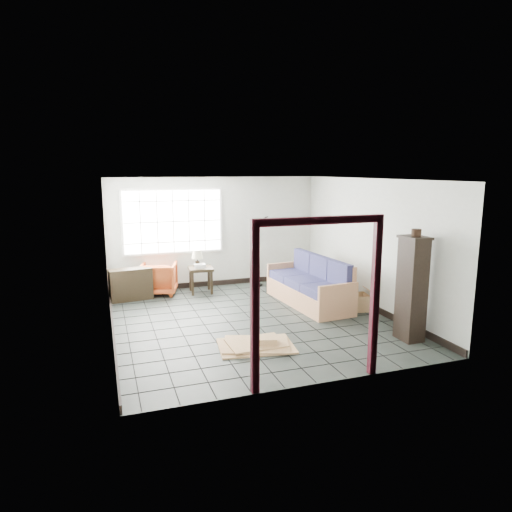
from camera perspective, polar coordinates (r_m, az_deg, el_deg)
name	(u,v)px	position (r m, az deg, el deg)	size (l,w,h in m)	color
ground	(252,320)	(8.63, -0.56, -7.96)	(5.50, 5.50, 0.00)	black
room_shell	(251,231)	(8.27, -0.65, 3.19)	(5.02, 5.52, 2.61)	silver
window_panel	(173,221)	(10.64, -10.34, 4.28)	(2.32, 0.08, 1.52)	silver
doorway_trim	(318,281)	(5.84, 7.79, -3.10)	(1.80, 0.08, 2.20)	#360C15
futon_sofa	(311,287)	(9.60, 6.93, -3.85)	(1.04, 2.32, 1.00)	brown
armchair	(159,277)	(10.50, -12.05, -2.56)	(0.76, 0.71, 0.79)	maroon
side_table	(201,272)	(10.43, -6.93, -1.98)	(0.57, 0.57, 0.59)	black
table_lamp	(197,255)	(10.41, -7.35, 0.10)	(0.33, 0.33, 0.39)	black
projector	(200,266)	(10.35, -7.05, -1.24)	(0.26, 0.21, 0.09)	silver
floor_lamp	(262,249)	(10.88, 0.79, 0.88)	(0.45, 0.36, 1.69)	black
console_shelf	(131,284)	(10.18, -15.38, -3.42)	(0.92, 0.46, 0.69)	black
tall_shelf	(412,288)	(7.84, 18.88, -3.79)	(0.36, 0.47, 1.73)	black
pot	(416,233)	(7.66, 19.40, 2.76)	(0.18, 0.18, 0.12)	black
open_box	(355,302)	(9.36, 12.29, -5.66)	(0.84, 0.51, 0.45)	olive
cardboard_pile	(257,344)	(7.37, 0.17, -10.94)	(1.28, 1.06, 0.17)	olive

